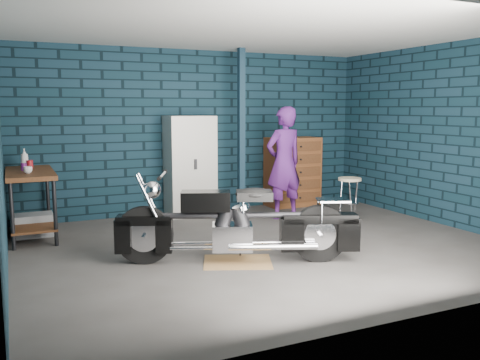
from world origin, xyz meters
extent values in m
plane|color=#484543|center=(0.00, 0.00, 0.00)|extent=(6.00, 6.00, 0.00)
cube|color=#0E252F|center=(0.00, 2.50, 1.35)|extent=(6.00, 0.02, 2.70)
cube|color=#0E252F|center=(-3.00, 0.00, 1.35)|extent=(0.02, 5.00, 2.70)
cube|color=#0E252F|center=(3.00, 0.00, 1.35)|extent=(0.02, 5.00, 2.70)
cube|color=silver|center=(0.00, 0.00, 2.70)|extent=(6.00, 5.00, 0.02)
cube|color=#102534|center=(0.55, 1.95, 1.35)|extent=(0.10, 0.10, 2.70)
cube|color=brown|center=(-2.68, 1.75, 0.46)|extent=(0.60, 1.40, 0.91)
cube|color=brown|center=(-0.61, -0.47, 0.00)|extent=(0.93, 0.82, 0.01)
imported|color=#4D1C69|center=(1.05, 1.41, 0.89)|extent=(0.69, 0.50, 1.77)
cube|color=gray|center=(-2.66, 1.79, 0.15)|extent=(0.49, 0.35, 0.31)
cube|color=beige|center=(-0.24, 2.23, 0.81)|extent=(0.76, 0.54, 1.62)
cube|color=brown|center=(1.70, 2.23, 0.61)|extent=(0.92, 0.51, 1.23)
imported|color=#C3B793|center=(-2.71, 1.48, 0.95)|extent=(0.14, 0.14, 0.09)
cylinder|color=#591860|center=(-2.75, 1.82, 0.96)|extent=(0.09, 0.09, 0.10)
cylinder|color=maroon|center=(-2.66, 2.04, 0.97)|extent=(0.10, 0.10, 0.12)
imported|color=gray|center=(-2.73, 2.09, 1.05)|extent=(0.12, 0.12, 0.28)
camera|label=1|loc=(-2.91, -5.59, 1.75)|focal=38.00mm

